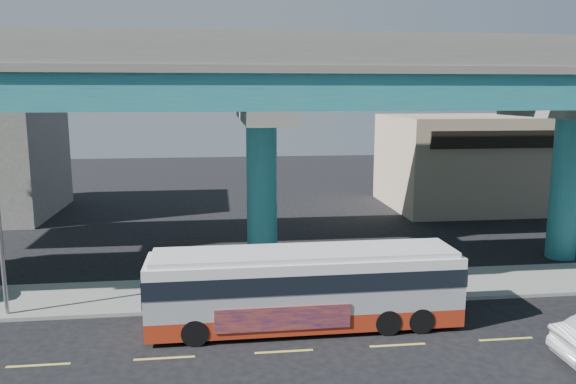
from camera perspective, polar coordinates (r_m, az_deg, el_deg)
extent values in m
plane|color=black|center=(20.12, -0.52, -15.54)|extent=(120.00, 120.00, 0.00)
cube|color=gray|center=(25.14, -1.97, -10.01)|extent=(70.00, 4.00, 0.15)
cube|color=#D8C64C|center=(20.61, -24.03, -15.78)|extent=(2.00, 0.12, 0.01)
cube|color=#D8C64C|center=(19.83, -12.45, -16.16)|extent=(2.00, 0.12, 0.01)
cube|color=#D8C64C|center=(19.84, -0.41, -15.89)|extent=(2.00, 0.12, 0.01)
cube|color=#D8C64C|center=(20.65, 11.08, -15.02)|extent=(2.00, 0.12, 0.01)
cube|color=#D8C64C|center=(22.15, 21.26, -13.75)|extent=(2.00, 0.12, 0.01)
cylinder|color=#1F6678|center=(27.57, -2.66, -0.42)|extent=(1.50, 1.50, 7.40)
cube|color=gray|center=(27.13, -2.73, 7.92)|extent=(2.00, 12.00, 0.60)
cube|color=gray|center=(30.61, -3.25, 9.83)|extent=(1.80, 5.00, 1.20)
cylinder|color=#1F6678|center=(32.89, 26.35, 0.24)|extent=(1.50, 1.50, 7.40)
cube|color=gray|center=(32.53, 26.90, 7.20)|extent=(2.00, 12.00, 0.60)
cube|color=gray|center=(35.48, 23.85, 9.03)|extent=(1.80, 5.00, 1.20)
cube|color=#1F6678|center=(23.63, -2.09, 10.05)|extent=(52.00, 5.00, 1.40)
cube|color=gray|center=(23.65, -2.11, 12.11)|extent=(52.00, 5.40, 0.30)
cube|color=gray|center=(21.19, -1.51, 13.85)|extent=(52.00, 0.25, 0.80)
cube|color=gray|center=(26.16, -2.60, 13.11)|extent=(52.00, 0.25, 0.80)
cube|color=#1F6678|center=(30.63, -3.27, 12.26)|extent=(52.00, 5.00, 1.40)
cube|color=gray|center=(30.68, -3.29, 13.85)|extent=(52.00, 5.40, 0.30)
cube|color=gray|center=(28.24, -2.95, 15.31)|extent=(52.00, 0.25, 0.80)
cube|color=gray|center=(33.21, -3.59, 14.50)|extent=(52.00, 0.25, 0.80)
cube|color=tan|center=(45.97, 18.90, 2.98)|extent=(14.00, 10.00, 7.00)
cube|color=black|center=(41.27, 22.14, 4.98)|extent=(12.00, 0.25, 1.20)
cube|color=#A32A13|center=(21.55, 1.69, -12.22)|extent=(11.54, 2.53, 0.67)
cube|color=#BBBBC0|center=(21.17, 1.71, -9.57)|extent=(11.54, 2.53, 1.44)
cube|color=black|center=(21.01, 1.71, -8.33)|extent=(11.60, 2.58, 0.67)
cube|color=silver|center=(20.85, 1.72, -6.96)|extent=(11.54, 2.53, 0.38)
cube|color=silver|center=(20.77, 1.73, -6.20)|extent=(11.14, 2.27, 0.19)
cube|color=black|center=(22.67, 16.44, -7.75)|extent=(0.07, 2.20, 1.15)
cube|color=black|center=(20.97, -14.29, -9.10)|extent=(0.07, 2.20, 1.15)
cube|color=#1A1250|center=(20.14, -0.49, -12.75)|extent=(4.80, 0.08, 0.86)
cylinder|color=black|center=(20.33, -9.44, -13.91)|extent=(0.96, 0.29, 0.96)
cylinder|color=black|center=(22.36, -9.25, -11.63)|extent=(0.96, 0.29, 0.96)
cylinder|color=black|center=(21.20, 10.09, -12.90)|extent=(0.96, 0.29, 0.96)
cylinder|color=black|center=(23.16, 8.43, -10.83)|extent=(0.96, 0.29, 0.96)
cylinder|color=black|center=(21.59, 13.33, -12.58)|extent=(0.96, 0.29, 0.96)
cylinder|color=black|center=(23.52, 11.41, -10.60)|extent=(0.96, 0.29, 0.96)
cylinder|color=gray|center=(24.04, 5.97, -8.19)|extent=(0.06, 0.06, 2.09)
cylinder|color=#B20A0A|center=(23.72, 6.03, -5.92)|extent=(0.72, 0.06, 0.72)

